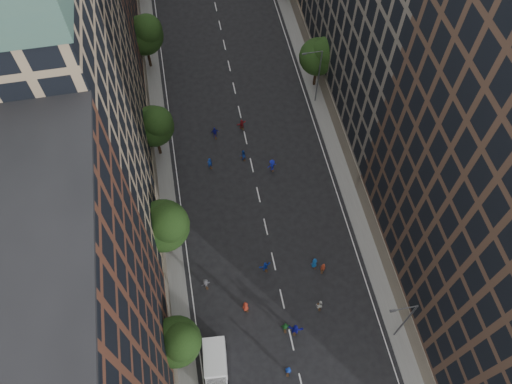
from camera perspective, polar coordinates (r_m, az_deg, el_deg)
ground at (r=65.73m, az=-1.14°, el=5.90°), size 240.00×240.00×0.00m
sidewalk_left at (r=70.43m, az=-12.03°, el=9.10°), size 4.00×105.00×0.15m
sidewalk_right at (r=72.54m, az=7.35°, el=11.89°), size 4.00×105.00×0.15m
bldg_left_a at (r=40.48m, az=-22.17°, el=-17.94°), size 14.00×22.00×30.00m
bldg_left_b at (r=50.94m, az=-22.27°, el=9.70°), size 14.00×26.00×34.00m
tree_left_1 at (r=48.53m, az=-8.94°, el=-16.55°), size 4.80×4.80×8.21m
tree_left_2 at (r=52.48m, az=-10.39°, el=-3.73°), size 5.60×5.60×9.45m
tree_left_3 at (r=61.01m, az=-11.53°, el=7.50°), size 5.00×5.00×8.58m
tree_left_4 at (r=72.27m, az=-12.61°, el=17.25°), size 5.40×5.40×9.08m
tree_right_a at (r=68.77m, az=7.29°, el=15.25°), size 5.00×5.00×8.39m
streetlamp_near at (r=50.97m, az=16.59°, el=-13.83°), size 2.64×0.22×9.06m
streetlamp_far at (r=66.88m, az=7.02°, el=13.23°), size 2.64×0.22×9.06m
cargo_van at (r=51.91m, az=-4.65°, el=-19.06°), size 2.73×5.14×2.65m
skater_1 at (r=52.25m, az=3.70°, el=-19.67°), size 0.75×0.61×1.80m
skater_4 at (r=53.16m, az=-5.55°, el=-16.58°), size 0.96×0.43×1.61m
skater_5 at (r=53.31m, az=4.50°, el=-15.38°), size 1.75×1.09×1.80m
skater_6 at (r=54.00m, az=-1.21°, el=-12.94°), size 0.95×0.81×1.66m
skater_7 at (r=56.10m, az=7.66°, el=-8.56°), size 0.69×0.59×1.60m
skater_8 at (r=54.50m, az=7.27°, el=-12.66°), size 0.80×0.65×1.57m
skater_9 at (r=55.22m, az=-5.76°, el=-10.39°), size 1.07×0.76×1.50m
skater_10 at (r=53.35m, az=3.36°, el=-15.13°), size 1.06×0.52×1.74m
skater_11 at (r=55.73m, az=1.06°, el=-8.50°), size 1.47×0.83×1.51m
skater_12 at (r=56.19m, az=6.69°, el=-8.06°), size 0.88×0.65×1.63m
skater_13 at (r=62.80m, az=-5.32°, el=3.32°), size 0.73×0.61×1.69m
skater_14 at (r=63.29m, az=-1.51°, el=4.23°), size 0.98×0.89×1.63m
skater_15 at (r=62.28m, az=1.84°, el=3.07°), size 1.30×0.93×1.81m
skater_16 at (r=65.59m, az=-4.71°, el=6.76°), size 1.09×0.53×1.80m
skater_17 at (r=66.49m, az=-1.64°, el=7.74°), size 1.46×0.90×1.50m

